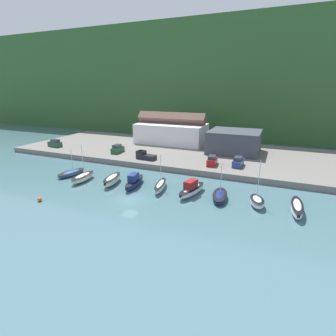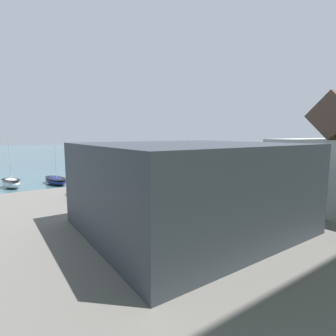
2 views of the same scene
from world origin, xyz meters
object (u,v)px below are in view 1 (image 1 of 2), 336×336
moored_boat_4 (160,186)px  parked_car_3 (118,149)px  moored_boat_3 (134,182)px  moored_boat_8 (297,208)px  moored_boat_7 (257,202)px  parked_car_0 (238,162)px  pickup_truck_0 (145,156)px  moored_boat_2 (112,180)px  moored_boat_5 (192,190)px  moored_boat_6 (220,196)px  dog_on_quay (145,152)px  moored_boat_1 (83,177)px  moored_boat_0 (71,173)px  parked_car_2 (55,144)px  mooring_buoy_0 (40,199)px  parked_car_1 (212,161)px

moored_boat_4 → parked_car_3: size_ratio=1.61×
moored_boat_3 → moored_boat_8: 27.23m
moored_boat_7 → parked_car_0: moored_boat_7 is taller
moored_boat_7 → pickup_truck_0: moored_boat_7 is taller
parked_car_3 → moored_boat_2: bearing=-64.0°
moored_boat_4 → moored_boat_8: bearing=-12.9°
moored_boat_5 → parked_car_3: size_ratio=1.79×
moored_boat_5 → moored_boat_6: 4.86m
parked_car_0 → moored_boat_4: bearing=-121.6°
moored_boat_6 → moored_boat_7: bearing=-10.9°
moored_boat_5 → moored_boat_8: 16.22m
moored_boat_8 → parked_car_0: parked_car_0 is taller
moored_boat_5 → dog_on_quay: 26.05m
moored_boat_1 → moored_boat_4: bearing=3.5°
moored_boat_8 → pickup_truck_0: 35.14m
moored_boat_5 → parked_car_0: parked_car_0 is taller
moored_boat_5 → parked_car_3: parked_car_3 is taller
moored_boat_3 → moored_boat_0: bearing=170.9°
moored_boat_6 → pickup_truck_0: bearing=139.4°
moored_boat_0 → moored_boat_5: moored_boat_0 is taller
moored_boat_8 → parked_car_2: (-61.98, 15.65, 1.38)m
parked_car_2 → parked_car_3: size_ratio=1.02×
mooring_buoy_0 → parked_car_1: bearing=51.2°
parked_car_0 → mooring_buoy_0: 38.95m
moored_boat_0 → parked_car_2: bearing=151.7°
moored_boat_0 → moored_boat_1: (4.57, -1.87, 0.25)m
moored_boat_2 → moored_boat_3: moored_boat_3 is taller
moored_boat_7 → dog_on_quay: (-29.18, 18.58, 0.98)m
moored_boat_3 → moored_boat_6: size_ratio=1.20×
moored_boat_1 → parked_car_1: 27.22m
parked_car_1 → parked_car_3: (-25.32, 1.44, 0.00)m
moored_boat_5 → mooring_buoy_0: (-21.73, -12.02, -0.65)m
parked_car_3 → moored_boat_1: bearing=-82.4°
moored_boat_3 → moored_boat_1: bearing=-179.7°
parked_car_1 → moored_boat_6: bearing=-75.8°
parked_car_2 → mooring_buoy_0: (24.04, -27.25, -1.85)m
moored_boat_2 → moored_boat_5: (15.44, 0.93, 0.12)m
moored_boat_5 → moored_boat_6: bearing=13.5°
dog_on_quay → parked_car_0: bearing=-104.5°
moored_boat_8 → parked_car_1: parked_car_1 is taller
parked_car_0 → parked_car_2: size_ratio=0.98×
moored_boat_6 → moored_boat_7: size_ratio=0.88×
moored_boat_7 → pickup_truck_0: bearing=136.8°
moored_boat_3 → moored_boat_8: size_ratio=1.11×
moored_boat_8 → parked_car_3: (-41.67, 16.70, 1.38)m
moored_boat_7 → mooring_buoy_0: moored_boat_7 is taller
parked_car_0 → pickup_truck_0: size_ratio=0.87×
moored_boat_4 → moored_boat_7: moored_boat_7 is taller
moored_boat_4 → moored_boat_6: size_ratio=1.08×
moored_boat_0 → parked_car_0: moored_boat_0 is taller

